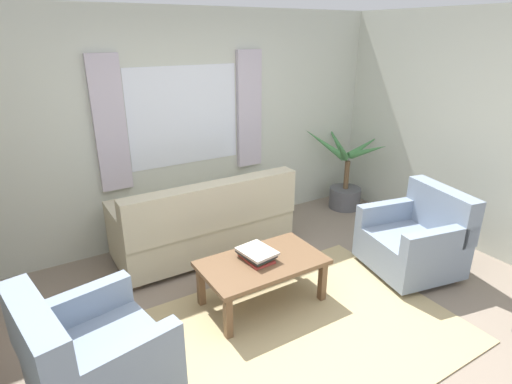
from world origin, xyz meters
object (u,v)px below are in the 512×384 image
at_px(armchair_left, 90,359).
at_px(book_stack_on_table, 256,254).
at_px(couch, 205,224).
at_px(potted_plant, 345,180).
at_px(armchair_right, 416,239).
at_px(coffee_table, 262,266).

xyz_separation_m(armchair_left, book_stack_on_table, (1.51, 0.38, 0.14)).
xyz_separation_m(couch, potted_plant, (2.24, 0.19, 0.04)).
distance_m(armchair_left, armchair_right, 3.18).
distance_m(armchair_right, coffee_table, 1.68).
relative_size(book_stack_on_table, potted_plant, 0.32).
bearing_deg(armchair_left, coffee_table, -88.13).
bearing_deg(armchair_right, coffee_table, -90.64).
bearing_deg(potted_plant, coffee_table, -149.67).
relative_size(armchair_left, coffee_table, 0.88).
xyz_separation_m(book_stack_on_table, potted_plant, (2.21, 1.22, -0.08)).
height_order(book_stack_on_table, potted_plant, potted_plant).
bearing_deg(coffee_table, armchair_right, -11.96).
height_order(armchair_right, book_stack_on_table, armchair_right).
bearing_deg(couch, armchair_right, 139.97).
relative_size(couch, potted_plant, 1.66).
height_order(armchair_right, coffee_table, armchair_right).
bearing_deg(armchair_left, book_stack_on_table, -85.99).
bearing_deg(book_stack_on_table, coffee_table, -60.50).
bearing_deg(couch, potted_plant, -175.05).
xyz_separation_m(couch, book_stack_on_table, (0.03, -1.03, 0.12)).
bearing_deg(book_stack_on_table, potted_plant, 28.94).
relative_size(armchair_left, potted_plant, 0.85).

